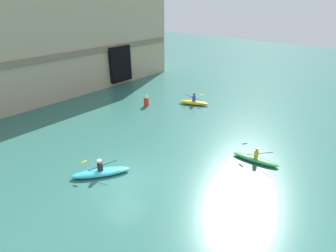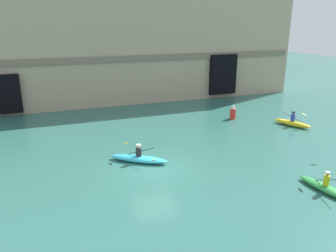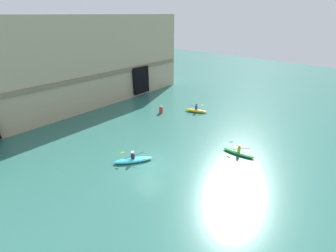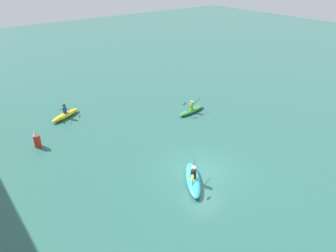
{
  "view_description": "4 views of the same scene",
  "coord_description": "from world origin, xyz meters",
  "px_view_note": "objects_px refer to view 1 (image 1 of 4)",
  "views": [
    {
      "loc": [
        -7.97,
        -10.65,
        10.08
      ],
      "look_at": [
        4.59,
        0.17,
        1.89
      ],
      "focal_mm": 28.0,
      "sensor_mm": 36.0,
      "label": 1
    },
    {
      "loc": [
        -5.19,
        -16.4,
        8.11
      ],
      "look_at": [
        1.15,
        0.83,
        2.24
      ],
      "focal_mm": 35.0,
      "sensor_mm": 36.0,
      "label": 2
    },
    {
      "loc": [
        -11.13,
        -12.7,
        12.42
      ],
      "look_at": [
        4.27,
        1.27,
        1.97
      ],
      "focal_mm": 24.0,
      "sensor_mm": 36.0,
      "label": 3
    },
    {
      "loc": [
        -12.54,
        12.44,
        12.28
      ],
      "look_at": [
        3.13,
        0.42,
        2.12
      ],
      "focal_mm": 35.0,
      "sensor_mm": 36.0,
      "label": 4
    }
  ],
  "objects_px": {
    "kayak_cyan": "(101,172)",
    "marker_buoy": "(146,100)",
    "kayak_green": "(255,159)",
    "kayak_yellow": "(194,102)"
  },
  "relations": [
    {
      "from": "kayak_cyan",
      "to": "kayak_green",
      "type": "distance_m",
      "value": 10.28
    },
    {
      "from": "marker_buoy",
      "to": "kayak_green",
      "type": "bearing_deg",
      "value": -100.39
    },
    {
      "from": "kayak_cyan",
      "to": "kayak_yellow",
      "type": "relative_size",
      "value": 1.11
    },
    {
      "from": "kayak_yellow",
      "to": "kayak_cyan",
      "type": "bearing_deg",
      "value": -103.72
    },
    {
      "from": "kayak_green",
      "to": "kayak_yellow",
      "type": "xyz_separation_m",
      "value": [
        5.82,
        9.33,
        0.06
      ]
    },
    {
      "from": "kayak_yellow",
      "to": "kayak_green",
      "type": "bearing_deg",
      "value": -56.63
    },
    {
      "from": "kayak_cyan",
      "to": "kayak_green",
      "type": "height_order",
      "value": "kayak_green"
    },
    {
      "from": "kayak_cyan",
      "to": "marker_buoy",
      "type": "relative_size",
      "value": 2.56
    },
    {
      "from": "kayak_green",
      "to": "marker_buoy",
      "type": "height_order",
      "value": "marker_buoy"
    },
    {
      "from": "kayak_green",
      "to": "kayak_yellow",
      "type": "bearing_deg",
      "value": 140.43
    }
  ]
}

